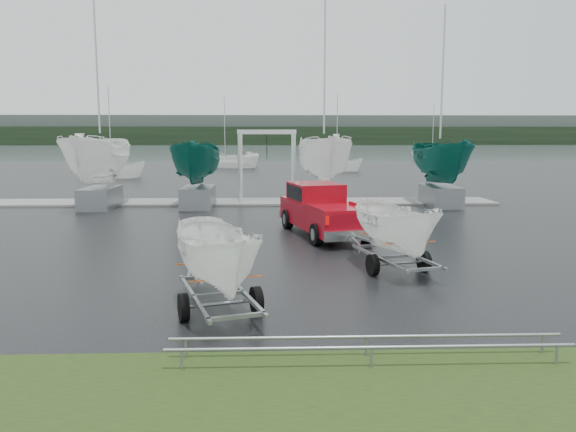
{
  "coord_description": "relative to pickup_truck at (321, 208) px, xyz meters",
  "views": [
    {
      "loc": [
        2.28,
        -18.75,
        3.94
      ],
      "look_at": [
        2.91,
        -0.27,
        1.2
      ],
      "focal_mm": 35.0,
      "sensor_mm": 36.0,
      "label": 1
    }
  ],
  "objects": [
    {
      "name": "far_hill",
      "position": [
        -4.33,
        174.97,
        3.99
      ],
      "size": [
        300.0,
        6.0,
        10.0
      ],
      "primitive_type": "cube",
      "color": "#4C5651",
      "rests_on": "ground"
    },
    {
      "name": "moored_boat_2",
      "position": [
        4.97,
        36.21,
        -1.01
      ],
      "size": [
        2.31,
        2.27,
        10.66
      ],
      "rotation": [
        0.0,
        0.0,
        1.43
      ],
      "color": "white",
      "rests_on": "ground"
    },
    {
      "name": "keelboat_0",
      "position": [
        -10.97,
        7.97,
        3.37
      ],
      "size": [
        2.75,
        3.2,
        10.93
      ],
      "color": "gray",
      "rests_on": "ground"
    },
    {
      "name": "mast_rack_2",
      "position": [
        -0.33,
        -12.53,
        -0.66
      ],
      "size": [
        7.0,
        0.56,
        0.06
      ],
      "color": "gray",
      "rests_on": "ground"
    },
    {
      "name": "boat_hoist",
      "position": [
        -2.16,
        9.97,
        1.66
      ],
      "size": [
        3.3,
        2.18,
        4.12
      ],
      "color": "silver",
      "rests_on": "ground"
    },
    {
      "name": "keelboat_3",
      "position": [
        7.29,
        8.27,
        2.91
      ],
      "size": [
        2.47,
        3.2,
        10.64
      ],
      "color": "gray",
      "rests_on": "ground"
    },
    {
      "name": "moored_boat_0",
      "position": [
        -15.88,
        28.07,
        -1.01
      ],
      "size": [
        2.33,
        2.27,
        10.94
      ],
      "rotation": [
        0.0,
        0.0,
        1.55
      ],
      "color": "white",
      "rests_on": "ground"
    },
    {
      "name": "moored_boat_1",
      "position": [
        -7.03,
        42.54,
        -1.01
      ],
      "size": [
        3.92,
        3.86,
        12.07
      ],
      "rotation": [
        0.0,
        0.0,
        4.41
      ],
      "color": "white",
      "rests_on": "ground"
    },
    {
      "name": "moored_boat_3",
      "position": [
        20.39,
        54.94,
        -1.01
      ],
      "size": [
        3.79,
        3.83,
        11.71
      ],
      "rotation": [
        0.0,
        0.0,
        0.48
      ],
      "color": "white",
      "rests_on": "ground"
    },
    {
      "name": "keelboat_2",
      "position": [
        0.9,
        7.97,
        3.32
      ],
      "size": [
        2.72,
        3.2,
        10.9
      ],
      "color": "gray",
      "rests_on": "ground"
    },
    {
      "name": "lake",
      "position": [
        -4.33,
        96.97,
        -1.02
      ],
      "size": [
        300.0,
        300.0,
        0.0
      ],
      "primitive_type": "plane",
      "color": "gray",
      "rests_on": "ground"
    },
    {
      "name": "dock",
      "position": [
        -4.33,
        9.97,
        -0.96
      ],
      "size": [
        30.0,
        3.0,
        0.12
      ],
      "primitive_type": "cube",
      "color": "gray",
      "rests_on": "ground"
    },
    {
      "name": "ground_plane",
      "position": [
        -4.33,
        -3.03,
        -1.01
      ],
      "size": [
        120.0,
        120.0,
        0.0
      ],
      "primitive_type": "plane",
      "color": "black",
      "rests_on": "ground"
    },
    {
      "name": "treeline",
      "position": [
        -4.33,
        166.97,
        1.99
      ],
      "size": [
        300.0,
        8.0,
        6.0
      ],
      "primitive_type": "cube",
      "color": "black",
      "rests_on": "ground"
    },
    {
      "name": "grass_verge",
      "position": [
        -4.33,
        -14.03,
        -1.01
      ],
      "size": [
        40.0,
        40.0,
        0.0
      ],
      "primitive_type": "plane",
      "color": "#1F3012",
      "rests_on": "ground"
    },
    {
      "name": "trailer_parked",
      "position": [
        -3.16,
        -9.87,
        1.48
      ],
      "size": [
        2.2,
        3.79,
        4.58
      ],
      "rotation": [
        0.0,
        0.0,
        0.3
      ],
      "color": "gray",
      "rests_on": "ground"
    },
    {
      "name": "pickup_truck",
      "position": [
        0.0,
        0.0,
        0.0
      ],
      "size": [
        3.34,
        6.15,
        1.94
      ],
      "rotation": [
        0.0,
        0.0,
        0.24
      ],
      "color": "maroon",
      "rests_on": "ground"
    },
    {
      "name": "keelboat_1",
      "position": [
        -5.84,
        8.17,
        2.85
      ],
      "size": [
        2.44,
        3.2,
        7.58
      ],
      "color": "gray",
      "rests_on": "ground"
    },
    {
      "name": "trailer_hitched",
      "position": [
        1.55,
        -6.23,
        1.47
      ],
      "size": [
        2.02,
        3.78,
        4.56
      ],
      "rotation": [
        0.0,
        0.0,
        0.24
      ],
      "color": "gray",
      "rests_on": "ground"
    }
  ]
}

